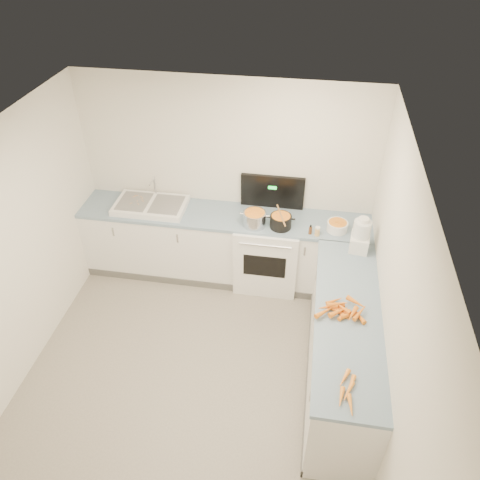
% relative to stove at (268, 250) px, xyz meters
% --- Properties ---
extents(floor, '(3.50, 4.00, 0.00)m').
position_rel_stove_xyz_m(floor, '(-0.55, -1.69, -0.47)').
color(floor, gray).
rests_on(floor, ground).
extents(ceiling, '(3.50, 4.00, 0.00)m').
position_rel_stove_xyz_m(ceiling, '(-0.55, -1.69, 2.03)').
color(ceiling, silver).
rests_on(ceiling, ground).
extents(wall_back, '(3.50, 0.00, 2.50)m').
position_rel_stove_xyz_m(wall_back, '(-0.55, 0.31, 0.78)').
color(wall_back, silver).
rests_on(wall_back, ground).
extents(wall_left, '(0.00, 4.00, 2.50)m').
position_rel_stove_xyz_m(wall_left, '(-2.30, -1.69, 0.78)').
color(wall_left, silver).
rests_on(wall_left, ground).
extents(wall_right, '(0.00, 4.00, 2.50)m').
position_rel_stove_xyz_m(wall_right, '(1.20, -1.69, 0.78)').
color(wall_right, silver).
rests_on(wall_right, ground).
extents(counter_back, '(3.50, 0.62, 0.94)m').
position_rel_stove_xyz_m(counter_back, '(-0.55, 0.01, -0.00)').
color(counter_back, white).
rests_on(counter_back, ground).
extents(counter_right, '(0.62, 2.20, 0.94)m').
position_rel_stove_xyz_m(counter_right, '(0.90, -1.39, -0.00)').
color(counter_right, white).
rests_on(counter_right, ground).
extents(stove, '(0.76, 0.65, 1.36)m').
position_rel_stove_xyz_m(stove, '(0.00, 0.00, 0.00)').
color(stove, white).
rests_on(stove, ground).
extents(sink, '(0.86, 0.52, 0.31)m').
position_rel_stove_xyz_m(sink, '(-1.45, 0.02, 0.50)').
color(sink, white).
rests_on(sink, counter_back).
extents(steel_pot, '(0.30, 0.30, 0.19)m').
position_rel_stove_xyz_m(steel_pot, '(-0.15, -0.14, 0.54)').
color(steel_pot, silver).
rests_on(steel_pot, stove).
extents(black_pot, '(0.28, 0.28, 0.18)m').
position_rel_stove_xyz_m(black_pot, '(0.15, -0.13, 0.53)').
color(black_pot, black).
rests_on(black_pot, stove).
extents(wooden_spoon, '(0.15, 0.41, 0.02)m').
position_rel_stove_xyz_m(wooden_spoon, '(0.15, -0.13, 0.63)').
color(wooden_spoon, '#AD7A47').
rests_on(wooden_spoon, black_pot).
extents(mixing_bowl, '(0.27, 0.27, 0.11)m').
position_rel_stove_xyz_m(mixing_bowl, '(0.79, -0.08, 0.52)').
color(mixing_bowl, white).
rests_on(mixing_bowl, counter_back).
extents(extract_bottle, '(0.04, 0.04, 0.09)m').
position_rel_stove_xyz_m(extract_bottle, '(0.49, -0.20, 0.51)').
color(extract_bottle, '#593319').
rests_on(extract_bottle, counter_back).
extents(spice_jar, '(0.06, 0.06, 0.10)m').
position_rel_stove_xyz_m(spice_jar, '(0.57, -0.22, 0.51)').
color(spice_jar, '#E5B266').
rests_on(spice_jar, counter_back).
extents(food_processor, '(0.22, 0.26, 0.40)m').
position_rel_stove_xyz_m(food_processor, '(1.02, -0.39, 0.64)').
color(food_processor, white).
rests_on(food_processor, counter_right).
extents(carrot_pile, '(0.48, 0.34, 0.09)m').
position_rel_stove_xyz_m(carrot_pile, '(0.83, -1.38, 0.50)').
color(carrot_pile, orange).
rests_on(carrot_pile, counter_right).
extents(peeled_carrots, '(0.16, 0.42, 0.04)m').
position_rel_stove_xyz_m(peeled_carrots, '(0.87, -2.23, 0.49)').
color(peeled_carrots, orange).
rests_on(peeled_carrots, counter_right).
extents(peelings, '(0.24, 0.28, 0.01)m').
position_rel_stove_xyz_m(peelings, '(-1.63, 0.04, 0.54)').
color(peelings, tan).
rests_on(peelings, sink).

